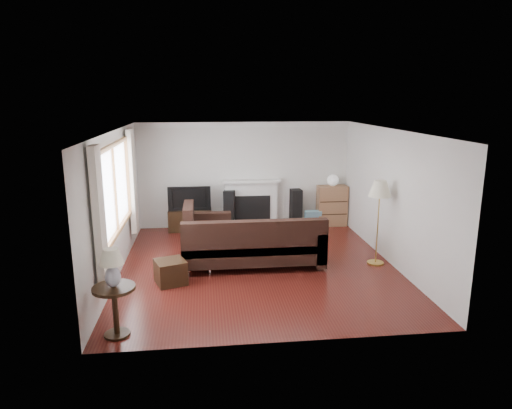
{
  "coord_description": "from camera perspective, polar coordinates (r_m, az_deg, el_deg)",
  "views": [
    {
      "loc": [
        -0.95,
        -7.96,
        3.07
      ],
      "look_at": [
        0.0,
        0.3,
        1.1
      ],
      "focal_mm": 32.0,
      "sensor_mm": 36.0,
      "label": 1
    }
  ],
  "objects": [
    {
      "name": "globe_lamp",
      "position": [
        11.11,
        9.58,
        3.0
      ],
      "size": [
        0.27,
        0.27,
        0.27
      ],
      "primitive_type": "sphere",
      "color": "white",
      "rests_on": "bookshelf"
    },
    {
      "name": "table_lamp",
      "position": [
        6.15,
        -17.54,
        -7.6
      ],
      "size": [
        0.31,
        0.31,
        0.51
      ],
      "primitive_type": "cube",
      "color": "silver",
      "rests_on": "side_table"
    },
    {
      "name": "fireplace",
      "position": [
        10.95,
        -0.62,
        0.16
      ],
      "size": [
        1.4,
        0.26,
        1.15
      ],
      "primitive_type": "cube",
      "color": "white",
      "rests_on": "room"
    },
    {
      "name": "curtain_near",
      "position": [
        6.62,
        -18.98,
        -2.03
      ],
      "size": [
        0.1,
        0.35,
        2.1
      ],
      "primitive_type": "cube",
      "color": "white",
      "rests_on": "room"
    },
    {
      "name": "coffee_table",
      "position": [
        9.86,
        -1.32,
        -3.56
      ],
      "size": [
        1.11,
        0.69,
        0.41
      ],
      "primitive_type": "cube",
      "rotation": [
        0.0,
        0.0,
        0.12
      ],
      "color": "#976A48",
      "rests_on": "ground"
    },
    {
      "name": "footstool",
      "position": [
        7.89,
        -10.63,
        -8.27
      ],
      "size": [
        0.6,
        0.6,
        0.4
      ],
      "primitive_type": "cube",
      "rotation": [
        0.0,
        0.0,
        0.34
      ],
      "color": "black",
      "rests_on": "ground"
    },
    {
      "name": "window",
      "position": [
        8.05,
        -17.18,
        1.84
      ],
      "size": [
        0.12,
        2.74,
        1.54
      ],
      "primitive_type": "cube",
      "color": "brown",
      "rests_on": "room"
    },
    {
      "name": "room",
      "position": [
        8.22,
        0.24,
        0.54
      ],
      "size": [
        5.1,
        5.6,
        2.54
      ],
      "color": "#4E1611",
      "rests_on": "ground"
    },
    {
      "name": "speaker_left",
      "position": [
        10.84,
        -3.32,
        -0.62
      ],
      "size": [
        0.31,
        0.35,
        0.92
      ],
      "primitive_type": "cube",
      "rotation": [
        0.0,
        0.0,
        -0.2
      ],
      "color": "black",
      "rests_on": "ground"
    },
    {
      "name": "bookshelf",
      "position": [
        11.23,
        9.46,
        -0.14
      ],
      "size": [
        0.71,
        0.34,
        0.98
      ],
      "primitive_type": "cube",
      "color": "#976946",
      "rests_on": "ground"
    },
    {
      "name": "curtain_far",
      "position": [
        9.54,
        -15.21,
        2.78
      ],
      "size": [
        0.1,
        0.35,
        2.1
      ],
      "primitive_type": "cube",
      "color": "white",
      "rests_on": "room"
    },
    {
      "name": "speaker_right",
      "position": [
        11.05,
        5.0,
        -0.42
      ],
      "size": [
        0.27,
        0.32,
        0.91
      ],
      "primitive_type": "cube",
      "rotation": [
        0.0,
        0.0,
        0.06
      ],
      "color": "black",
      "rests_on": "ground"
    },
    {
      "name": "tv_stand",
      "position": [
        10.84,
        -8.22,
        -1.89
      ],
      "size": [
        1.0,
        0.45,
        0.5
      ],
      "primitive_type": "cube",
      "color": "black",
      "rests_on": "ground"
    },
    {
      "name": "floor_lamp",
      "position": [
        8.73,
        14.99,
        -2.23
      ],
      "size": [
        0.47,
        0.47,
        1.59
      ],
      "primitive_type": "cube",
      "rotation": [
        0.0,
        0.0,
        0.16
      ],
      "color": "gold",
      "rests_on": "ground"
    },
    {
      "name": "sectional_sofa",
      "position": [
        8.45,
        -0.4,
        -4.74
      ],
      "size": [
        2.8,
        2.04,
        0.9
      ],
      "primitive_type": "cube",
      "color": "black",
      "rests_on": "ground"
    },
    {
      "name": "television",
      "position": [
        10.71,
        -8.31,
        0.86
      ],
      "size": [
        0.98,
        0.13,
        0.56
      ],
      "primitive_type": "imported",
      "color": "black",
      "rests_on": "tv_stand"
    },
    {
      "name": "side_table",
      "position": [
        6.38,
        -17.15,
        -12.63
      ],
      "size": [
        0.55,
        0.55,
        0.69
      ],
      "primitive_type": "cube",
      "color": "black",
      "rests_on": "ground"
    }
  ]
}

